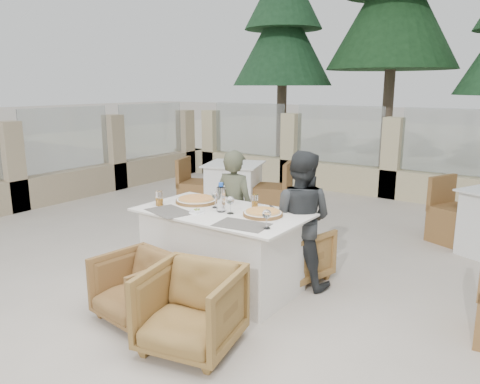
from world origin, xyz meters
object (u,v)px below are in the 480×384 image
Objects in this scene: pizza_right at (263,213)px; armchair_far_left at (236,234)px; water_bottle at (221,197)px; wine_glass_centre at (216,198)px; armchair_near_left at (137,287)px; wine_glass_near at (230,204)px; beer_glass_left at (159,198)px; beer_glass_right at (255,201)px; diner_left at (235,209)px; armchair_far_right at (296,253)px; olive_dish at (197,211)px; bg_table_a at (234,188)px; wine_glass_corner at (267,218)px; armchair_near_right at (191,309)px; diner_right at (300,219)px; pizza_left at (197,200)px; dining_table at (222,250)px.

armchair_far_left is (-0.76, 0.64, -0.52)m from pizza_right.
wine_glass_centre is at bearing 147.32° from water_bottle.
pizza_right reaches higher than armchair_near_left.
wine_glass_near reaches higher than beer_glass_left.
armchair_far_left is at bearing 141.12° from beer_glass_right.
armchair_far_left is 0.48× the size of diner_left.
armchair_far_right is at bearing 81.43° from pizza_right.
olive_dish is (-0.15, -0.18, -0.12)m from water_bottle.
armchair_far_right is 2.63m from bg_table_a.
beer_glass_left is (-0.51, -0.25, -0.02)m from wine_glass_centre.
water_bottle reaches higher than wine_glass_corner.
beer_glass_left reaches higher than armchair_near_right.
water_bottle is 0.66m from beer_glass_left.
pizza_right is at bearing -68.17° from bg_table_a.
water_bottle is 2.22× the size of beer_glass_right.
wine_glass_centre reaches higher than armchair_near_left.
olive_dish is 0.09× the size of diner_left.
wine_glass_corner is at bearing -2.36° from olive_dish.
diner_right is at bearing 67.48° from armchair_near_left.
pizza_right reaches higher than armchair_far_left.
wine_glass_corner is 0.74m from diner_right.
beer_glass_left is 0.24× the size of armchair_far_left.
diner_left reaches higher than armchair_near_left.
diner_left is at bearing 139.49° from armchair_far_left.
pizza_left is 0.38m from beer_glass_left.
wine_glass_near is (0.25, -0.09, 0.00)m from wine_glass_centre.
olive_dish is (-0.26, -0.17, -0.07)m from wine_glass_near.
beer_glass_left is (-0.63, -0.18, 0.46)m from dining_table.
bg_table_a is (-1.17, 1.57, 0.11)m from armchair_far_left.
wine_glass_corner is 0.31× the size of armchair_far_right.
pizza_left is 1.16× the size of pizza_right.
beer_glass_left is at bearing -167.84° from wine_glass_near.
diner_right is at bearing 29.26° from beer_glass_left.
dining_table is 2.65× the size of armchair_far_right.
wine_glass_centre reaches higher than pizza_left.
bg_table_a is (-2.01, 1.70, 0.11)m from armchair_far_right.
water_bottle reaches higher than wine_glass_near.
beer_glass_left is (-1.03, -0.27, 0.05)m from pizza_right.
wine_glass_centre is (-0.53, -0.02, 0.07)m from pizza_right.
bg_table_a is (-1.70, 2.00, -0.45)m from beer_glass_right.
wine_glass_near is at bearing -73.99° from bg_table_a.
wine_glass_near reaches higher than pizza_right.
dining_table is 2.63× the size of armchair_far_left.
wine_glass_corner is (0.63, -0.21, -0.05)m from water_bottle.
wine_glass_corner is at bearing -20.92° from wine_glass_centre.
wine_glass_near is (0.12, -0.02, 0.48)m from dining_table.
armchair_far_right is at bearing -175.59° from diner_left.
dining_table is 0.80m from beer_glass_left.
armchair_far_right is at bearing 44.95° from beer_glass_right.
wine_glass_corner is 0.30× the size of armchair_far_left.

